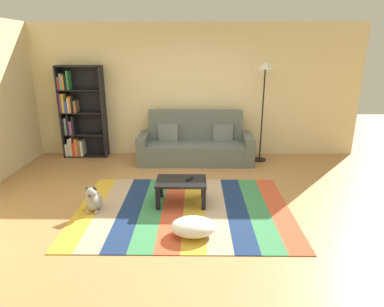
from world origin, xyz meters
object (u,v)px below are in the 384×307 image
at_px(pouf, 193,227).
at_px(dog, 94,200).
at_px(tv_remote, 189,179).
at_px(bookshelf, 78,116).
at_px(coffee_table, 181,184).
at_px(couch, 195,145).
at_px(standing_lamp, 265,79).

relative_size(pouf, dog, 1.39).
distance_m(pouf, tv_remote, 0.96).
xyz_separation_m(bookshelf, pouf, (2.41, -3.13, -0.75)).
relative_size(bookshelf, pouf, 3.40).
bearing_deg(coffee_table, dog, -169.19).
bearing_deg(couch, tv_remote, -92.69).
relative_size(standing_lamp, tv_remote, 13.06).
bearing_deg(coffee_table, bookshelf, 134.66).
height_order(coffee_table, pouf, coffee_table).
bearing_deg(couch, bookshelf, 173.32).
height_order(bookshelf, coffee_table, bookshelf).
relative_size(coffee_table, standing_lamp, 0.37).
bearing_deg(standing_lamp, pouf, -114.96).
height_order(dog, standing_lamp, standing_lamp).
bearing_deg(tv_remote, dog, -139.41).
bearing_deg(bookshelf, tv_remote, -43.39).
xyz_separation_m(couch, bookshelf, (-2.43, 0.28, 0.53)).
height_order(couch, pouf, couch).
relative_size(couch, standing_lamp, 1.15).
xyz_separation_m(coffee_table, pouf, (0.18, -0.88, -0.19)).
bearing_deg(couch, standing_lamp, 1.74).
relative_size(bookshelf, tv_remote, 12.52).
bearing_deg(coffee_table, standing_lamp, 52.79).
bearing_deg(standing_lamp, dog, -140.82).
xyz_separation_m(couch, tv_remote, (-0.09, -1.93, 0.05)).
distance_m(couch, bookshelf, 2.51).
height_order(standing_lamp, tv_remote, standing_lamp).
bearing_deg(pouf, standing_lamp, 65.04).
relative_size(coffee_table, tv_remote, 4.85).
bearing_deg(dog, tv_remote, 11.46).
xyz_separation_m(pouf, tv_remote, (-0.06, 0.92, 0.26)).
xyz_separation_m(bookshelf, coffee_table, (2.23, -2.25, -0.56)).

